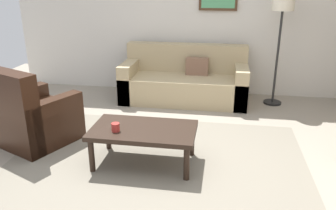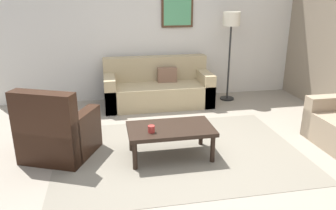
# 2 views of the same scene
# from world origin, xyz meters

# --- Properties ---
(ground_plane) EXTENTS (8.00, 8.00, 0.00)m
(ground_plane) POSITION_xyz_m (0.00, 0.00, 0.00)
(ground_plane) COLOR gray
(rear_partition) EXTENTS (6.00, 0.12, 2.80)m
(rear_partition) POSITION_xyz_m (0.00, 2.60, 1.40)
(rear_partition) COLOR silver
(rear_partition) RESTS_ON ground_plane
(area_rug) EXTENTS (3.23, 2.29, 0.01)m
(area_rug) POSITION_xyz_m (0.00, 0.00, 0.00)
(area_rug) COLOR gray
(area_rug) RESTS_ON ground_plane
(couch_main) EXTENTS (2.00, 0.88, 0.88)m
(couch_main) POSITION_xyz_m (0.05, 2.11, 0.30)
(couch_main) COLOR tan
(couch_main) RESTS_ON ground_plane
(armchair_leather) EXTENTS (1.06, 1.06, 0.95)m
(armchair_leather) POSITION_xyz_m (-1.57, 0.17, 0.31)
(armchair_leather) COLOR black
(armchair_leather) RESTS_ON ground_plane
(coffee_table) EXTENTS (1.10, 0.64, 0.41)m
(coffee_table) POSITION_xyz_m (-0.13, -0.08, 0.36)
(coffee_table) COLOR black
(coffee_table) RESTS_ON ground_plane
(cup) EXTENTS (0.09, 0.09, 0.09)m
(cup) POSITION_xyz_m (-0.40, -0.20, 0.45)
(cup) COLOR #B2332D
(cup) RESTS_ON coffee_table
(lamp_standing) EXTENTS (0.32, 0.32, 1.71)m
(lamp_standing) POSITION_xyz_m (1.47, 2.10, 1.41)
(lamp_standing) COLOR black
(lamp_standing) RESTS_ON ground_plane
(framed_artwork) EXTENTS (0.62, 0.04, 0.59)m
(framed_artwork) POSITION_xyz_m (0.52, 2.51, 1.70)
(framed_artwork) COLOR #472D1C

